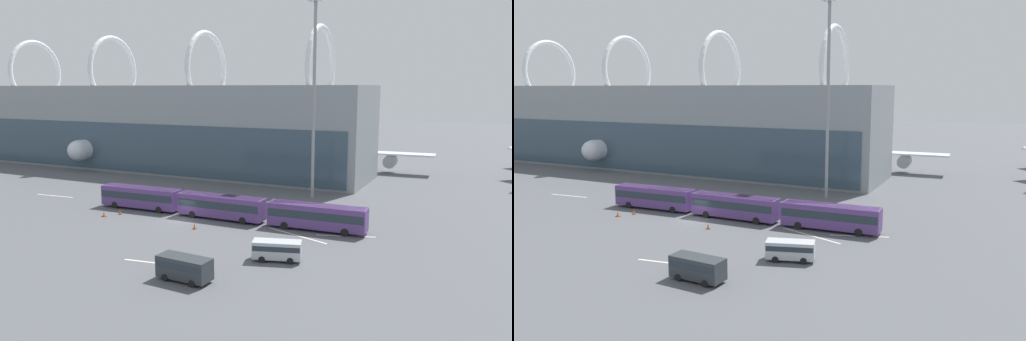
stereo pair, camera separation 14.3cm
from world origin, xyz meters
TOP-DOWN VIEW (x-y plane):
  - ground_plane at (0.00, 0.00)m, footprint 440.00×440.00m
  - terminal_building at (-54.36, 35.64)m, footprint 143.24×18.43m
  - airliner_at_gate_near at (-41.87, 42.64)m, footprint 41.80×39.57m
  - airliner_at_gate_far at (7.29, 50.00)m, footprint 40.87×40.79m
  - shuttle_bus_0 at (-8.93, 2.60)m, footprint 12.74×3.10m
  - shuttle_bus_1 at (4.74, 2.62)m, footprint 12.65×2.67m
  - shuttle_bus_2 at (18.40, 3.00)m, footprint 12.73×3.05m
  - service_van_foreground at (18.24, -9.52)m, footprint 5.42×3.27m
  - service_van_crossing at (12.57, -18.32)m, footprint 5.44×2.38m
  - floodlight_mast at (11.59, 21.08)m, footprint 2.11×2.11m
  - lane_stripe_1 at (-27.84, 3.73)m, footprint 7.42×0.87m
  - lane_stripe_2 at (22.45, 2.18)m, footprint 6.90×2.42m
  - lane_stripe_3 at (8.03, -15.46)m, footprint 8.92×1.47m
  - lane_stripe_4 at (16.85, -0.15)m, footprint 8.97×3.54m
  - traffic_cone_0 at (-9.62, -1.33)m, footprint 0.47×0.47m
  - traffic_cone_1 at (4.03, -3.12)m, footprint 0.51×0.51m
  - traffic_cone_2 at (-10.83, -3.26)m, footprint 0.58×0.58m

SIDE VIEW (x-z plane):
  - ground_plane at x=0.00m, z-range 0.00..0.00m
  - lane_stripe_1 at x=-27.84m, z-range 0.00..0.01m
  - lane_stripe_2 at x=22.45m, z-range 0.00..0.01m
  - lane_stripe_3 at x=8.03m, z-range 0.00..0.01m
  - lane_stripe_4 at x=16.85m, z-range 0.00..0.01m
  - traffic_cone_0 at x=-9.62m, z-range -0.01..0.75m
  - traffic_cone_2 at x=-10.83m, z-range -0.01..0.75m
  - traffic_cone_1 at x=4.03m, z-range -0.01..0.80m
  - service_van_foreground at x=18.24m, z-range 0.20..2.32m
  - service_van_crossing at x=12.57m, z-range 0.21..2.54m
  - shuttle_bus_0 at x=-8.93m, z-range 0.29..3.58m
  - shuttle_bus_1 at x=4.74m, z-range 0.29..3.58m
  - shuttle_bus_2 at x=18.40m, z-range 0.29..3.58m
  - airliner_at_gate_near at x=-41.87m, z-range -2.50..11.53m
  - airliner_at_gate_far at x=7.29m, z-range -1.77..11.38m
  - terminal_building at x=-54.36m, z-range -5.23..24.38m
  - floodlight_mast at x=11.59m, z-range 3.23..34.94m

